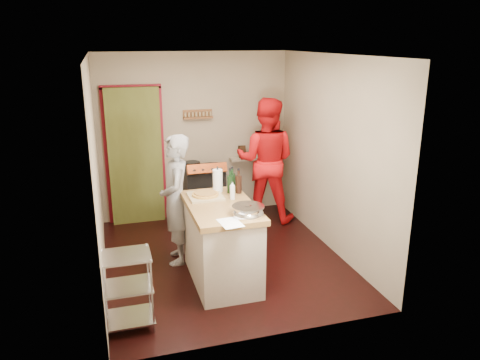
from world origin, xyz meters
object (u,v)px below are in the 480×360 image
object	(u,v)px
stove	(204,193)
island	(222,241)
person_red	(266,160)
wire_shelving	(128,287)
person_stripe	(176,200)

from	to	relation	value
stove	island	xyz separation A→B (m)	(-0.20, -1.95, 0.05)
island	person_red	size ratio (longest dim) A/B	0.71
stove	wire_shelving	world-z (taller)	stove
island	person_red	bearing A→B (deg)	56.33
wire_shelving	stove	bearing A→B (deg)	63.15
wire_shelving	island	size ratio (longest dim) A/B	0.58
wire_shelving	person_stripe	bearing A→B (deg)	62.13
stove	person_stripe	size ratio (longest dim) A/B	0.60
person_stripe	person_red	world-z (taller)	person_red
person_stripe	stove	bearing A→B (deg)	160.82
stove	wire_shelving	size ratio (longest dim) A/B	1.26
island	person_stripe	bearing A→B (deg)	122.79
wire_shelving	person_red	size ratio (longest dim) A/B	0.41
island	person_red	xyz separation A→B (m)	(1.15, 1.73, 0.46)
person_red	wire_shelving	bearing A→B (deg)	74.32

